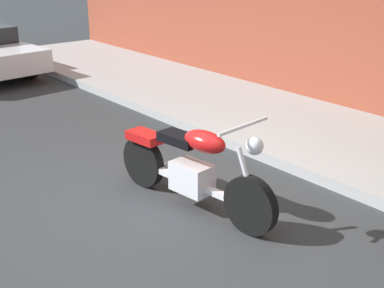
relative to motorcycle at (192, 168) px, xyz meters
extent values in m
plane|color=#303335|center=(-0.15, -0.30, -0.45)|extent=(60.00, 60.00, 0.00)
cube|color=#A0A0A0|center=(-0.15, 2.78, -0.38)|extent=(18.58, 2.56, 0.14)
cylinder|color=black|center=(0.79, 0.08, -0.15)|extent=(0.61, 0.17, 0.60)
cylinder|color=black|center=(-0.78, -0.09, -0.15)|extent=(0.61, 0.17, 0.60)
cube|color=silver|center=(0.00, -0.01, -0.10)|extent=(0.47, 0.33, 0.32)
cube|color=silver|center=(0.00, -0.01, -0.17)|extent=(1.42, 0.23, 0.06)
ellipsoid|color=red|center=(0.18, 0.01, 0.35)|extent=(0.54, 0.31, 0.22)
cube|color=black|center=(-0.18, -0.02, 0.29)|extent=(0.50, 0.29, 0.10)
cube|color=red|center=(-0.73, -0.08, 0.17)|extent=(0.46, 0.29, 0.10)
cylinder|color=silver|center=(0.73, 0.07, 0.13)|extent=(0.27, 0.08, 0.58)
cylinder|color=silver|center=(0.67, 0.07, 0.63)|extent=(0.11, 0.70, 0.04)
sphere|color=silver|center=(0.81, 0.08, 0.47)|extent=(0.17, 0.17, 0.17)
cylinder|color=silver|center=(-0.26, 0.13, -0.20)|extent=(0.81, 0.18, 0.09)
cylinder|color=black|center=(-6.75, 1.09, -0.13)|extent=(0.66, 0.27, 0.64)
camera|label=1|loc=(4.03, -3.31, 2.23)|focal=50.31mm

